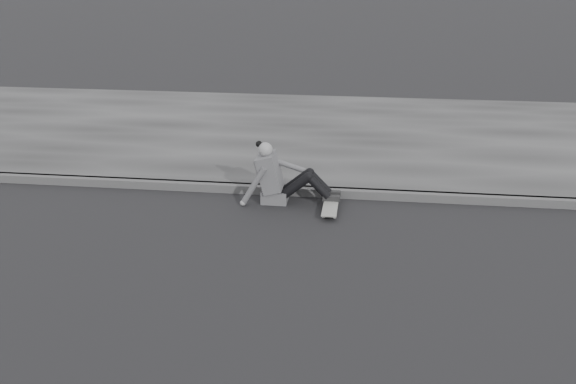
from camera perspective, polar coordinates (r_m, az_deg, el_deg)
name	(u,v)px	position (r m, az deg, el deg)	size (l,w,h in m)	color
ground	(570,300)	(7.23, 23.81, -8.78)	(80.00, 80.00, 0.00)	black
curb	(519,201)	(9.47, 19.83, -0.75)	(24.00, 0.16, 0.12)	#484848
sidewalk	(485,140)	(12.28, 17.08, 4.47)	(24.00, 6.00, 0.12)	#383838
skateboard	(331,206)	(8.73, 3.80, -1.25)	(0.20, 0.78, 0.09)	gray
seated_woman	(279,178)	(8.92, -0.77, 1.29)	(1.38, 0.46, 0.88)	#545457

